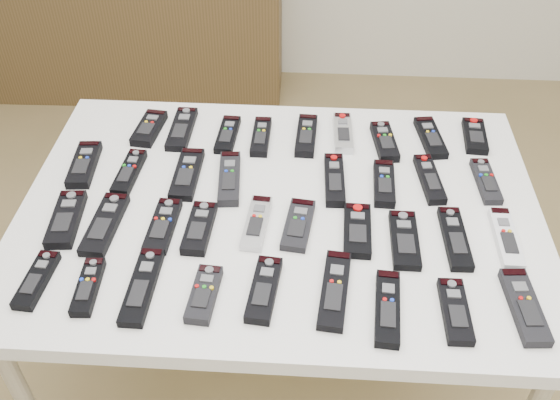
# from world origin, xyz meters

# --- Properties ---
(ground) EXTENTS (4.00, 4.00, 0.00)m
(ground) POSITION_xyz_m (0.00, 0.00, 0.00)
(ground) COLOR olive
(ground) RESTS_ON ground
(table) EXTENTS (1.25, 0.88, 0.78)m
(table) POSITION_xyz_m (0.15, 0.00, 0.72)
(table) COLOR white
(table) RESTS_ON ground
(sideboard) EXTENTS (1.67, 0.42, 0.83)m
(sideboard) POSITION_xyz_m (-0.79, 1.78, 0.41)
(sideboard) COLOR #47361C
(sideboard) RESTS_ON ground
(remote_0) EXTENTS (0.08, 0.16, 0.02)m
(remote_0) POSITION_xyz_m (-0.23, 0.29, 0.79)
(remote_0) COLOR black
(remote_0) RESTS_ON table
(remote_1) EXTENTS (0.06, 0.19, 0.02)m
(remote_1) POSITION_xyz_m (-0.14, 0.29, 0.79)
(remote_1) COLOR black
(remote_1) RESTS_ON table
(remote_2) EXTENTS (0.06, 0.16, 0.02)m
(remote_2) POSITION_xyz_m (-0.01, 0.28, 0.79)
(remote_2) COLOR black
(remote_2) RESTS_ON table
(remote_3) EXTENTS (0.05, 0.16, 0.02)m
(remote_3) POSITION_xyz_m (0.08, 0.27, 0.79)
(remote_3) COLOR black
(remote_3) RESTS_ON table
(remote_4) EXTENTS (0.06, 0.18, 0.02)m
(remote_4) POSITION_xyz_m (0.20, 0.28, 0.79)
(remote_4) COLOR black
(remote_4) RESTS_ON table
(remote_5) EXTENTS (0.05, 0.17, 0.02)m
(remote_5) POSITION_xyz_m (0.30, 0.30, 0.79)
(remote_5) COLOR #B7B7BC
(remote_5) RESTS_ON table
(remote_6) EXTENTS (0.07, 0.17, 0.02)m
(remote_6) POSITION_xyz_m (0.41, 0.27, 0.79)
(remote_6) COLOR black
(remote_6) RESTS_ON table
(remote_7) EXTENTS (0.08, 0.18, 0.02)m
(remote_7) POSITION_xyz_m (0.54, 0.30, 0.79)
(remote_7) COLOR black
(remote_7) RESTS_ON table
(remote_8) EXTENTS (0.07, 0.15, 0.02)m
(remote_8) POSITION_xyz_m (0.66, 0.31, 0.79)
(remote_8) COLOR black
(remote_8) RESTS_ON table
(remote_9) EXTENTS (0.07, 0.18, 0.02)m
(remote_9) POSITION_xyz_m (-0.36, 0.12, 0.79)
(remote_9) COLOR black
(remote_9) RESTS_ON table
(remote_10) EXTENTS (0.06, 0.17, 0.02)m
(remote_10) POSITION_xyz_m (-0.24, 0.10, 0.79)
(remote_10) COLOR black
(remote_10) RESTS_ON table
(remote_11) EXTENTS (0.06, 0.19, 0.02)m
(remote_11) POSITION_xyz_m (-0.09, 0.10, 0.79)
(remote_11) COLOR black
(remote_11) RESTS_ON table
(remote_12) EXTENTS (0.07, 0.20, 0.02)m
(remote_12) POSITION_xyz_m (0.02, 0.09, 0.79)
(remote_12) COLOR black
(remote_12) RESTS_ON table
(remote_13) EXTENTS (0.05, 0.19, 0.02)m
(remote_13) POSITION_xyz_m (0.28, 0.10, 0.79)
(remote_13) COLOR black
(remote_13) RESTS_ON table
(remote_14) EXTENTS (0.06, 0.16, 0.02)m
(remote_14) POSITION_xyz_m (0.40, 0.09, 0.79)
(remote_14) COLOR black
(remote_14) RESTS_ON table
(remote_15) EXTENTS (0.07, 0.18, 0.02)m
(remote_15) POSITION_xyz_m (0.52, 0.12, 0.79)
(remote_15) COLOR black
(remote_15) RESTS_ON table
(remote_16) EXTENTS (0.05, 0.17, 0.02)m
(remote_16) POSITION_xyz_m (0.66, 0.12, 0.79)
(remote_16) COLOR black
(remote_16) RESTS_ON table
(remote_17) EXTENTS (0.08, 0.18, 0.02)m
(remote_17) POSITION_xyz_m (-0.35, -0.09, 0.79)
(remote_17) COLOR black
(remote_17) RESTS_ON table
(remote_18) EXTENTS (0.07, 0.20, 0.02)m
(remote_18) POSITION_xyz_m (-0.25, -0.10, 0.79)
(remote_18) COLOR black
(remote_18) RESTS_ON table
(remote_19) EXTENTS (0.06, 0.17, 0.02)m
(remote_19) POSITION_xyz_m (-0.12, -0.09, 0.79)
(remote_19) COLOR black
(remote_19) RESTS_ON table
(remote_20) EXTENTS (0.06, 0.16, 0.02)m
(remote_20) POSITION_xyz_m (-0.03, -0.10, 0.79)
(remote_20) COLOR black
(remote_20) RESTS_ON table
(remote_21) EXTENTS (0.06, 0.17, 0.02)m
(remote_21) POSITION_xyz_m (0.10, -0.07, 0.79)
(remote_21) COLOR #B7B7BC
(remote_21) RESTS_ON table
(remote_22) EXTENTS (0.08, 0.17, 0.02)m
(remote_22) POSITION_xyz_m (0.19, -0.07, 0.79)
(remote_22) COLOR black
(remote_22) RESTS_ON table
(remote_23) EXTENTS (0.07, 0.17, 0.02)m
(remote_23) POSITION_xyz_m (0.33, -0.08, 0.79)
(remote_23) COLOR black
(remote_23) RESTS_ON table
(remote_24) EXTENTS (0.06, 0.17, 0.02)m
(remote_24) POSITION_xyz_m (0.43, -0.10, 0.79)
(remote_24) COLOR black
(remote_24) RESTS_ON table
(remote_25) EXTENTS (0.06, 0.19, 0.02)m
(remote_25) POSITION_xyz_m (0.55, -0.09, 0.79)
(remote_25) COLOR black
(remote_25) RESTS_ON table
(remote_26) EXTENTS (0.05, 0.19, 0.02)m
(remote_26) POSITION_xyz_m (0.66, -0.08, 0.79)
(remote_26) COLOR silver
(remote_26) RESTS_ON table
(remote_27) EXTENTS (0.05, 0.16, 0.02)m
(remote_27) POSITION_xyz_m (-0.35, -0.27, 0.79)
(remote_27) COLOR black
(remote_27) RESTS_ON table
(remote_28) EXTENTS (0.05, 0.15, 0.02)m
(remote_28) POSITION_xyz_m (-0.23, -0.28, 0.79)
(remote_28) COLOR black
(remote_28) RESTS_ON table
(remote_29) EXTENTS (0.06, 0.20, 0.02)m
(remote_29) POSITION_xyz_m (-0.12, -0.28, 0.79)
(remote_29) COLOR black
(remote_29) RESTS_ON table
(remote_30) EXTENTS (0.06, 0.15, 0.02)m
(remote_30) POSITION_xyz_m (0.01, -0.29, 0.79)
(remote_30) COLOR black
(remote_30) RESTS_ON table
(remote_31) EXTENTS (0.07, 0.17, 0.02)m
(remote_31) POSITION_xyz_m (0.13, -0.27, 0.79)
(remote_31) COLOR black
(remote_31) RESTS_ON table
(remote_32) EXTENTS (0.07, 0.21, 0.02)m
(remote_32) POSITION_xyz_m (0.28, -0.26, 0.79)
(remote_32) COLOR black
(remote_32) RESTS_ON table
(remote_33) EXTENTS (0.06, 0.19, 0.02)m
(remote_33) POSITION_xyz_m (0.38, -0.30, 0.79)
(remote_33) COLOR black
(remote_33) RESTS_ON table
(remote_34) EXTENTS (0.05, 0.16, 0.02)m
(remote_34) POSITION_xyz_m (0.52, -0.30, 0.79)
(remote_34) COLOR black
(remote_34) RESTS_ON table
(remote_35) EXTENTS (0.07, 0.19, 0.02)m
(remote_35) POSITION_xyz_m (0.66, -0.28, 0.79)
(remote_35) COLOR black
(remote_35) RESTS_ON table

